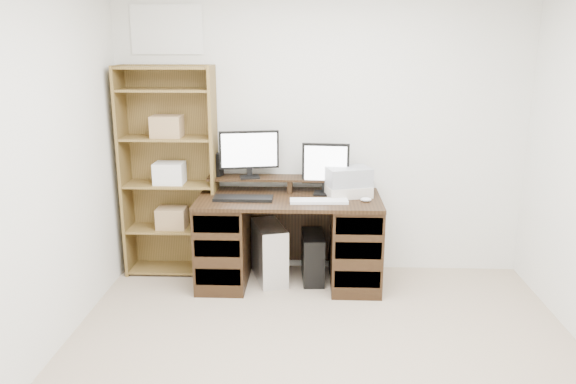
# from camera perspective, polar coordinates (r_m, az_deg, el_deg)

# --- Properties ---
(room) EXTENTS (3.54, 4.04, 2.54)m
(room) POSITION_cam_1_polar(r_m,az_deg,el_deg) (2.88, 4.00, 0.35)
(room) COLOR tan
(room) RESTS_ON ground
(desk) EXTENTS (1.50, 0.70, 0.75)m
(desk) POSITION_cam_1_polar(r_m,az_deg,el_deg) (4.71, 0.11, -4.76)
(desk) COLOR black
(desk) RESTS_ON ground
(riser_shelf) EXTENTS (1.40, 0.22, 0.12)m
(riser_shelf) POSITION_cam_1_polar(r_m,az_deg,el_deg) (4.77, 0.21, 1.22)
(riser_shelf) COLOR black
(riser_shelf) RESTS_ON desk
(monitor_wide) EXTENTS (0.50, 0.16, 0.40)m
(monitor_wide) POSITION_cam_1_polar(r_m,az_deg,el_deg) (4.72, -3.97, 4.11)
(monitor_wide) COLOR black
(monitor_wide) RESTS_ON riser_shelf
(monitor_small) EXTENTS (0.39, 0.16, 0.43)m
(monitor_small) POSITION_cam_1_polar(r_m,az_deg,el_deg) (4.66, 3.84, 2.59)
(monitor_small) COLOR black
(monitor_small) RESTS_ON desk
(speaker) EXTENTS (0.10, 0.10, 0.20)m
(speaker) POSITION_cam_1_polar(r_m,az_deg,el_deg) (4.83, -7.20, 2.77)
(speaker) COLOR black
(speaker) RESTS_ON riser_shelf
(keyboard_black) EXTENTS (0.48, 0.16, 0.03)m
(keyboard_black) POSITION_cam_1_polar(r_m,az_deg,el_deg) (4.53, -4.57, -0.65)
(keyboard_black) COLOR black
(keyboard_black) RESTS_ON desk
(keyboard_white) EXTENTS (0.46, 0.16, 0.02)m
(keyboard_white) POSITION_cam_1_polar(r_m,az_deg,el_deg) (4.45, 3.16, -0.93)
(keyboard_white) COLOR silver
(keyboard_white) RESTS_ON desk
(mouse) EXTENTS (0.10, 0.07, 0.04)m
(mouse) POSITION_cam_1_polar(r_m,az_deg,el_deg) (4.51, 7.93, -0.76)
(mouse) COLOR silver
(mouse) RESTS_ON desk
(printer) EXTENTS (0.41, 0.34, 0.09)m
(printer) POSITION_cam_1_polar(r_m,az_deg,el_deg) (4.66, 6.10, 0.16)
(printer) COLOR beige
(printer) RESTS_ON desk
(basket) EXTENTS (0.41, 0.34, 0.15)m
(basket) POSITION_cam_1_polar(r_m,az_deg,el_deg) (4.63, 6.14, 1.59)
(basket) COLOR #95999F
(basket) RESTS_ON printer
(tower_silver) EXTENTS (0.35, 0.53, 0.49)m
(tower_silver) POSITION_cam_1_polar(r_m,az_deg,el_deg) (4.82, -1.92, -6.12)
(tower_silver) COLOR silver
(tower_silver) RESTS_ON ground
(tower_black) EXTENTS (0.20, 0.42, 0.41)m
(tower_black) POSITION_cam_1_polar(r_m,az_deg,el_deg) (4.82, 2.54, -6.61)
(tower_black) COLOR black
(tower_black) RESTS_ON ground
(bookshelf) EXTENTS (0.80, 0.30, 1.80)m
(bookshelf) POSITION_cam_1_polar(r_m,az_deg,el_deg) (4.91, -11.88, 2.17)
(bookshelf) COLOR brown
(bookshelf) RESTS_ON ground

